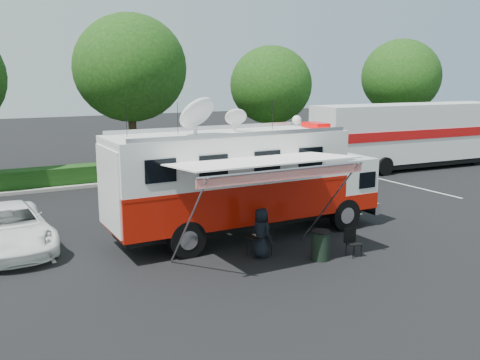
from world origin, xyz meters
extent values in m
plane|color=black|center=(0.00, 0.00, 0.00)|extent=(120.00, 120.00, 0.00)
cube|color=#9E998E|center=(4.00, 11.00, 0.07)|extent=(60.00, 0.35, 0.15)
cube|color=black|center=(4.00, 11.90, 0.50)|extent=(60.00, 1.20, 1.00)
cylinder|color=black|center=(0.00, 13.00, 2.40)|extent=(0.44, 0.44, 4.80)
ellipsoid|color=#14380F|center=(0.00, 13.00, 5.95)|extent=(6.14, 6.14, 5.84)
cylinder|color=black|center=(9.00, 13.00, 2.00)|extent=(0.44, 0.44, 4.00)
ellipsoid|color=#14380F|center=(9.00, 13.00, 4.96)|extent=(5.12, 5.12, 4.86)
cylinder|color=black|center=(20.00, 13.00, 2.20)|extent=(0.44, 0.44, 4.40)
ellipsoid|color=#14380F|center=(20.00, 13.00, 5.46)|extent=(5.63, 5.63, 5.35)
cube|color=silver|center=(-6.50, 3.00, 0.00)|extent=(0.12, 5.50, 0.01)
cube|color=silver|center=(-0.50, 3.00, 0.00)|extent=(0.12, 5.50, 0.01)
cube|color=silver|center=(5.50, 3.00, 0.00)|extent=(0.12, 5.50, 0.01)
cube|color=silver|center=(11.50, 3.00, 0.00)|extent=(0.12, 5.50, 0.01)
cube|color=black|center=(0.00, 0.00, 0.59)|extent=(9.19, 1.50, 0.32)
cylinder|color=black|center=(3.42, -1.18, 0.59)|extent=(1.18, 0.34, 1.18)
cylinder|color=black|center=(3.42, 1.18, 0.59)|extent=(1.18, 0.34, 1.18)
cylinder|color=black|center=(-2.78, -1.18, 0.59)|extent=(1.18, 0.34, 1.18)
cylinder|color=black|center=(-2.78, 1.18, 0.59)|extent=(1.18, 0.34, 1.18)
cube|color=silver|center=(4.86, 0.00, 0.64)|extent=(0.21, 2.67, 0.43)
cube|color=silver|center=(4.06, 0.00, 1.66)|extent=(1.50, 2.67, 1.82)
cube|color=#AA1306|center=(4.06, 0.00, 1.02)|extent=(1.52, 2.69, 0.59)
cube|color=black|center=(4.75, 0.00, 1.98)|extent=(0.13, 2.37, 0.75)
cube|color=#AA1306|center=(-0.75, 0.00, 1.39)|extent=(8.12, 2.67, 1.28)
cube|color=#AA1306|center=(-0.75, 0.00, 2.03)|extent=(8.14, 2.69, 0.11)
cube|color=silver|center=(-0.75, 0.00, 2.83)|extent=(8.12, 2.67, 1.50)
cube|color=silver|center=(-0.75, 0.00, 3.62)|extent=(8.12, 2.67, 0.09)
cube|color=#CC0505|center=(2.88, 0.00, 3.77)|extent=(0.59, 1.02, 0.17)
sphere|color=silver|center=(2.78, 1.07, 3.88)|extent=(0.36, 0.36, 0.36)
ellipsoid|color=silver|center=(-1.92, -0.16, 4.38)|extent=(1.28, 1.28, 0.38)
ellipsoid|color=silver|center=(-0.32, 0.21, 4.17)|extent=(0.75, 0.75, 0.21)
cylinder|color=black|center=(-4.06, 0.43, 4.17)|extent=(0.02, 0.02, 1.07)
cylinder|color=black|center=(-2.35, 0.43, 4.17)|extent=(0.02, 0.02, 1.07)
cylinder|color=black|center=(1.28, 0.43, 4.17)|extent=(0.02, 0.02, 1.07)
cube|color=white|center=(-0.96, -2.62, 3.10)|extent=(5.34, 2.56, 0.22)
cube|color=red|center=(-0.96, -3.88, 2.91)|extent=(5.34, 0.04, 0.30)
cylinder|color=#B2B2B7|center=(-0.96, -3.90, 3.03)|extent=(5.34, 0.07, 0.07)
cylinder|color=#B2B2B7|center=(-3.38, -2.69, 1.52)|extent=(0.05, 2.75, 3.08)
cylinder|color=#B2B2B7|center=(1.46, -2.69, 1.52)|extent=(0.05, 2.75, 3.08)
imported|color=white|center=(-7.54, 2.24, 0.00)|extent=(2.57, 5.27, 1.44)
imported|color=black|center=(-0.75, -2.26, 0.00)|extent=(0.69, 0.87, 1.57)
cube|color=black|center=(-0.74, -2.11, 0.65)|extent=(0.91, 0.75, 0.04)
cylinder|color=black|center=(-1.06, -2.32, 0.32)|extent=(0.02, 0.02, 0.65)
cylinder|color=black|center=(-1.06, -1.91, 0.32)|extent=(0.02, 0.02, 0.65)
cylinder|color=black|center=(-0.41, -2.32, 0.32)|extent=(0.02, 0.02, 0.65)
cylinder|color=black|center=(-0.41, -1.91, 0.32)|extent=(0.02, 0.02, 0.65)
cube|color=silver|center=(-0.79, -2.06, 0.67)|extent=(0.20, 0.28, 0.01)
cube|color=black|center=(1.83, -3.57, 0.41)|extent=(0.49, 0.49, 0.04)
cube|color=black|center=(1.83, -3.36, 0.64)|extent=(0.41, 0.12, 0.46)
cylinder|color=black|center=(1.67, -3.73, 0.20)|extent=(0.02, 0.02, 0.41)
cylinder|color=black|center=(1.67, -3.40, 0.20)|extent=(0.02, 0.02, 0.41)
cylinder|color=black|center=(1.99, -3.73, 0.20)|extent=(0.02, 0.02, 0.41)
cylinder|color=black|center=(1.99, -3.40, 0.20)|extent=(0.02, 0.02, 0.41)
cylinder|color=black|center=(0.73, -3.32, 0.44)|extent=(0.57, 0.57, 0.87)
cylinder|color=black|center=(0.73, -3.32, 0.89)|extent=(0.61, 0.61, 0.04)
cube|color=silver|center=(15.34, 7.43, 2.20)|extent=(12.72, 3.31, 3.36)
cube|color=#B20C0C|center=(15.34, 6.10, 2.20)|extent=(11.95, 0.70, 0.52)
cube|color=black|center=(15.34, 7.43, 0.37)|extent=(11.65, 2.94, 0.31)
cylinder|color=black|center=(11.15, 6.27, 0.52)|extent=(1.05, 0.31, 1.05)
cylinder|color=black|center=(11.15, 8.58, 0.52)|extent=(1.05, 0.31, 1.05)
cylinder|color=black|center=(12.41, 6.27, 0.52)|extent=(1.05, 0.31, 1.05)
cylinder|color=black|center=(12.41, 8.58, 0.52)|extent=(1.05, 0.31, 1.05)
cylinder|color=black|center=(20.07, 6.27, 0.52)|extent=(1.05, 0.31, 1.05)
cylinder|color=black|center=(20.07, 8.58, 0.52)|extent=(1.05, 0.31, 1.05)
camera|label=1|loc=(-8.89, -15.88, 5.56)|focal=40.00mm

